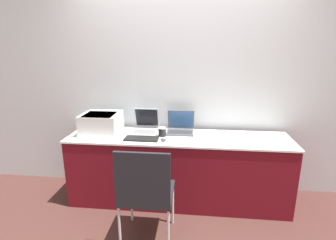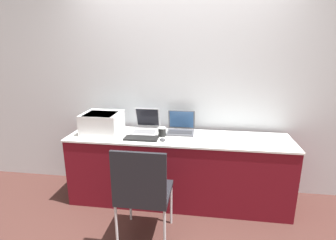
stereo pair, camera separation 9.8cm
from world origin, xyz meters
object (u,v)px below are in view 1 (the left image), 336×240
laptop_right (180,128)px  coffee_cup (162,132)px  laptop_left (145,127)px  chair (146,189)px  external_keyboard (141,139)px  printer (101,123)px  mouse (163,140)px

laptop_right → coffee_cup: size_ratio=3.11×
laptop_left → chair: size_ratio=0.37×
laptop_left → coffee_cup: 0.26m
laptop_left → external_keyboard: (0.01, -0.28, -0.05)m
chair → printer: bearing=130.3°
external_keyboard → mouse: mouse is taller
mouse → coffee_cup: bearing=101.7°
printer → coffee_cup: 0.71m
laptop_left → mouse: laptop_left is taller
mouse → laptop_right: bearing=64.8°
external_keyboard → coffee_cup: bearing=33.1°
laptop_left → coffee_cup: laptop_left is taller
laptop_right → coffee_cup: 0.26m
chair → external_keyboard: bearing=104.4°
printer → mouse: bearing=-15.0°
coffee_cup → chair: 0.79m
laptop_right → mouse: size_ratio=4.93×
laptop_left → laptop_right: laptop_left is taller
laptop_right → mouse: laptop_right is taller
laptop_right → printer: bearing=-171.2°
mouse → laptop_left: bearing=129.2°
laptop_right → external_keyboard: bearing=-142.4°
printer → chair: 1.07m
laptop_left → coffee_cup: (0.22, -0.15, -0.01)m
printer → external_keyboard: 0.54m
laptop_right → mouse: (-0.16, -0.34, -0.03)m
printer → chair: size_ratio=0.44×
printer → coffee_cup: bearing=-2.8°
laptop_right → laptop_left: bearing=-176.4°
printer → coffee_cup: printer is taller
printer → external_keyboard: size_ratio=1.15×
laptop_right → external_keyboard: laptop_right is taller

